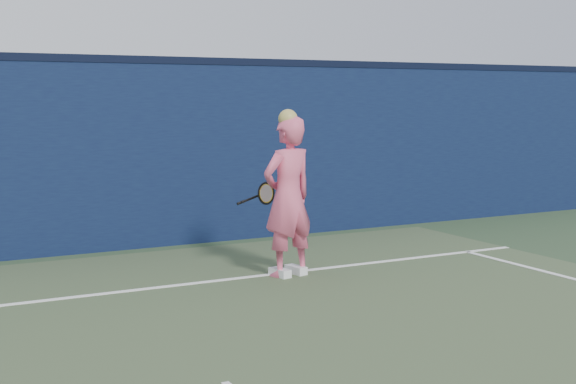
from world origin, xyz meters
TOP-DOWN VIEW (x-y plane):
  - backstop_wall at (0.00, 6.50)m, footprint 24.00×0.40m
  - wall_cap at (0.00, 6.50)m, footprint 24.00×0.42m
  - player at (2.05, 3.89)m, footprint 0.75×0.57m
  - racket at (1.95, 4.30)m, footprint 0.52×0.13m

SIDE VIEW (x-z plane):
  - racket at x=1.95m, z-range 0.78..1.05m
  - player at x=2.05m, z-range -0.03..1.88m
  - backstop_wall at x=0.00m, z-range 0.00..2.50m
  - wall_cap at x=0.00m, z-range 2.50..2.60m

